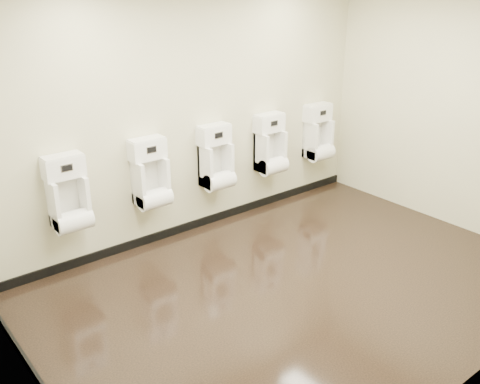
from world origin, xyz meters
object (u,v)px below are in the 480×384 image
object	(u,v)px
urinal_0	(69,199)
urinal_3	(271,149)
urinal_2	(216,162)
urinal_1	(151,179)
urinal_4	(319,137)

from	to	relation	value
urinal_0	urinal_3	bearing A→B (deg)	0.00
urinal_0	urinal_2	world-z (taller)	same
urinal_0	urinal_1	bearing A→B (deg)	0.00
urinal_1	urinal_4	distance (m)	2.60
urinal_0	urinal_4	xyz separation A→B (m)	(3.52, 0.00, 0.00)
urinal_1	urinal_4	xyz separation A→B (m)	(2.60, 0.00, 0.00)
urinal_2	urinal_4	xyz separation A→B (m)	(1.72, 0.00, 0.00)
urinal_3	urinal_2	bearing A→B (deg)	180.00
urinal_2	urinal_3	distance (m)	0.85
urinal_2	urinal_4	world-z (taller)	same
urinal_3	urinal_4	bearing A→B (deg)	0.00
urinal_2	urinal_0	bearing A→B (deg)	180.00
urinal_1	urinal_0	bearing A→B (deg)	180.00
urinal_0	urinal_4	size ratio (longest dim) A/B	1.00
urinal_3	urinal_0	bearing A→B (deg)	180.00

